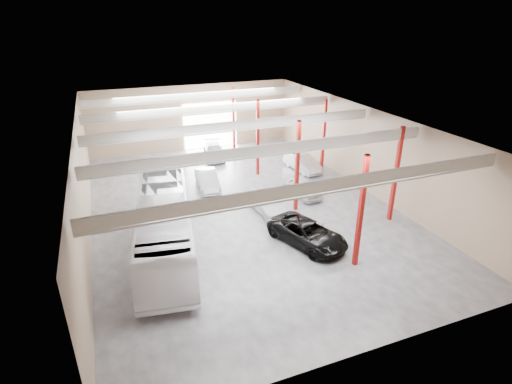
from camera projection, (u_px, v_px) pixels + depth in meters
depot_shell at (239, 144)px, 29.79m from camera, size 22.12×32.12×7.06m
coach_bus at (165, 223)px, 24.94m from camera, size 5.22×13.81×3.76m
black_sedan at (307, 233)px, 25.97m from camera, size 4.31×6.20×1.57m
car_row_a at (268, 203)px, 30.20m from camera, size 2.10×4.66×1.55m
car_row_b at (207, 180)px, 34.39m from camera, size 2.09×4.83×1.54m
car_row_c at (214, 151)px, 41.70m from camera, size 2.87×5.24×1.44m
car_right_near at (303, 163)px, 38.31m from camera, size 2.11×4.77×1.52m
car_right_far at (303, 187)px, 33.02m from camera, size 2.01×4.27×1.41m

